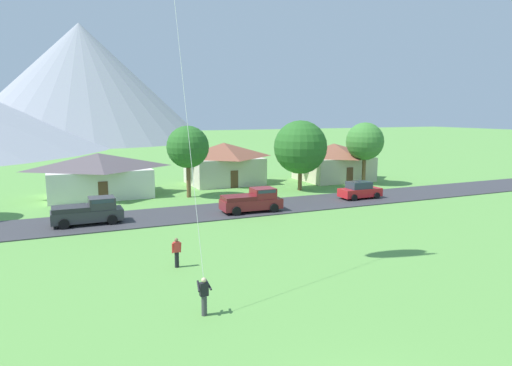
{
  "coord_description": "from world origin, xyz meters",
  "views": [
    {
      "loc": [
        -8.05,
        -9.02,
        8.56
      ],
      "look_at": [
        0.94,
        11.29,
        5.13
      ],
      "focal_mm": 32.3,
      "sensor_mm": 36.0,
      "label": 1
    }
  ],
  "objects": [
    {
      "name": "road_strip",
      "position": [
        0.0,
        28.08,
        0.04
      ],
      "size": [
        160.0,
        6.6,
        0.08
      ],
      "primitive_type": "cube",
      "color": "#38383D",
      "rests_on": "ground"
    },
    {
      "name": "mountain_far_east_ridge",
      "position": [
        1.0,
        139.41,
        17.16
      ],
      "size": [
        72.08,
        72.08,
        34.33
      ],
      "primitive_type": "cone",
      "color": "#8E939E",
      "rests_on": "ground"
    },
    {
      "name": "house_leftmost",
      "position": [
        -3.88,
        40.12,
        2.3
      ],
      "size": [
        10.69,
        7.67,
        4.44
      ],
      "color": "silver",
      "rests_on": "ground"
    },
    {
      "name": "house_left_center",
      "position": [
        24.38,
        39.98,
        2.41
      ],
      "size": [
        8.87,
        7.64,
        4.64
      ],
      "color": "beige",
      "rests_on": "ground"
    },
    {
      "name": "house_right_center",
      "position": [
        10.64,
        42.68,
        2.56
      ],
      "size": [
        8.86,
        7.3,
        4.94
      ],
      "color": "beige",
      "rests_on": "ground"
    },
    {
      "name": "tree_near_left",
      "position": [
        25.52,
        35.24,
        5.13
      ],
      "size": [
        4.43,
        4.43,
        7.38
      ],
      "color": "brown",
      "rests_on": "ground"
    },
    {
      "name": "tree_center",
      "position": [
        16.72,
        34.94,
        4.76
      ],
      "size": [
        5.84,
        5.84,
        7.68
      ],
      "color": "brown",
      "rests_on": "ground"
    },
    {
      "name": "tree_near_right",
      "position": [
        4.32,
        35.79,
        5.08
      ],
      "size": [
        4.24,
        4.24,
        7.23
      ],
      "color": "brown",
      "rests_on": "ground"
    },
    {
      "name": "parked_car_red_mid_west",
      "position": [
        19.56,
        27.92,
        0.87
      ],
      "size": [
        4.2,
        2.08,
        1.68
      ],
      "color": "red",
      "rests_on": "road_strip"
    },
    {
      "name": "pickup_truck_maroon_west_side",
      "position": [
        7.41,
        26.62,
        1.06
      ],
      "size": [
        5.27,
        2.48,
        1.99
      ],
      "color": "maroon",
      "rests_on": "road_strip"
    },
    {
      "name": "pickup_truck_charcoal_east_side",
      "position": [
        -5.8,
        27.64,
        1.06
      ],
      "size": [
        5.21,
        2.35,
        1.99
      ],
      "color": "#333338",
      "rests_on": "road_strip"
    },
    {
      "name": "watcher_person",
      "position": [
        -2.11,
        15.28,
        0.88
      ],
      "size": [
        0.56,
        0.24,
        1.68
      ],
      "color": "black",
      "rests_on": "ground"
    }
  ]
}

